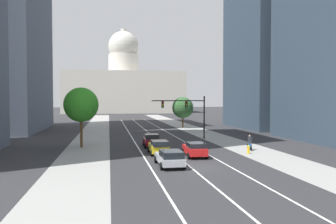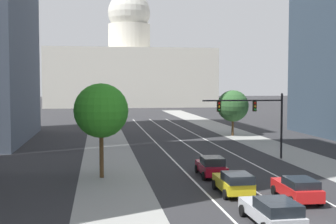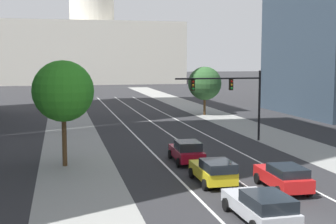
# 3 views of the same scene
# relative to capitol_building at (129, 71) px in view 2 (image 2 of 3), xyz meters

# --- Properties ---
(ground_plane) EXTENTS (400.00, 400.00, 0.00)m
(ground_plane) POSITION_rel_capitol_building_xyz_m (0.00, -87.99, -11.29)
(ground_plane) COLOR #2B2B2D
(sidewalk_left) EXTENTS (5.06, 130.00, 0.01)m
(sidewalk_left) POSITION_rel_capitol_building_xyz_m (-9.24, -92.99, -11.29)
(sidewalk_left) COLOR gray
(sidewalk_left) RESTS_ON ground
(sidewalk_right) EXTENTS (5.06, 130.00, 0.01)m
(sidewalk_right) POSITION_rel_capitol_building_xyz_m (9.24, -92.99, -11.29)
(sidewalk_right) COLOR gray
(sidewalk_right) RESTS_ON ground
(lane_stripe_left) EXTENTS (0.16, 90.00, 0.01)m
(lane_stripe_left) POSITION_rel_capitol_building_xyz_m (-3.35, -102.99, -11.28)
(lane_stripe_left) COLOR white
(lane_stripe_left) RESTS_ON ground
(lane_stripe_center) EXTENTS (0.16, 90.00, 0.01)m
(lane_stripe_center) POSITION_rel_capitol_building_xyz_m (0.00, -102.99, -11.28)
(lane_stripe_center) COLOR white
(lane_stripe_center) RESTS_ON ground
(lane_stripe_right) EXTENTS (0.16, 90.00, 0.01)m
(lane_stripe_right) POSITION_rel_capitol_building_xyz_m (3.35, -102.99, -11.28)
(lane_stripe_right) COLOR white
(lane_stripe_right) RESTS_ON ground
(capitol_building) EXTENTS (52.00, 29.58, 37.86)m
(capitol_building) POSITION_rel_capitol_building_xyz_m (0.00, 0.00, 0.00)
(capitol_building) COLOR beige
(capitol_building) RESTS_ON ground
(car_yellow) EXTENTS (1.98, 4.15, 1.53)m
(car_yellow) POSITION_rel_capitol_building_xyz_m (-1.68, -120.85, -10.49)
(car_yellow) COLOR yellow
(car_yellow) RESTS_ON ground
(car_silver) EXTENTS (2.14, 4.68, 1.45)m
(car_silver) POSITION_rel_capitol_building_xyz_m (-1.67, -127.38, -10.53)
(car_silver) COLOR #B2B5BA
(car_silver) RESTS_ON ground
(car_crimson) EXTENTS (2.05, 4.25, 1.57)m
(car_crimson) POSITION_rel_capitol_building_xyz_m (-1.68, -114.99, -10.49)
(car_crimson) COLOR maroon
(car_crimson) RESTS_ON ground
(car_red) EXTENTS (2.07, 4.27, 1.48)m
(car_red) POSITION_rel_capitol_building_xyz_m (1.67, -122.94, -10.51)
(car_red) COLOR red
(car_red) RESTS_ON ground
(traffic_signal_mast) EXTENTS (7.81, 0.39, 6.24)m
(traffic_signal_mast) POSITION_rel_capitol_building_xyz_m (4.49, -107.76, -6.90)
(traffic_signal_mast) COLOR black
(traffic_signal_mast) RESTS_ON ground
(street_tree_mid_left) EXTENTS (4.13, 4.13, 7.18)m
(street_tree_mid_left) POSITION_rel_capitol_building_xyz_m (-10.04, -114.07, -6.19)
(street_tree_mid_left) COLOR #51381E
(street_tree_mid_left) RESTS_ON ground
(street_tree_near_right) EXTENTS (4.32, 4.32, 6.27)m
(street_tree_near_right) POSITION_rel_capitol_building_xyz_m (8.04, -88.49, -7.19)
(street_tree_near_right) COLOR #51381E
(street_tree_near_right) RESTS_ON ground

